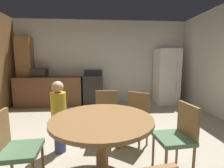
# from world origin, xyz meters

# --- Properties ---
(ground_plane) EXTENTS (14.00, 14.00, 0.00)m
(ground_plane) POSITION_xyz_m (0.00, 0.00, 0.00)
(ground_plane) COLOR #A89E89
(wall_back) EXTENTS (5.86, 0.12, 2.70)m
(wall_back) POSITION_xyz_m (0.00, 3.12, 1.35)
(wall_back) COLOR beige
(wall_back) RESTS_ON ground
(kitchen_counter) EXTENTS (1.98, 0.60, 0.90)m
(kitchen_counter) POSITION_xyz_m (-1.64, 2.72, 0.45)
(kitchen_counter) COLOR brown
(kitchen_counter) RESTS_ON ground
(pantry_column) EXTENTS (0.44, 0.36, 2.10)m
(pantry_column) POSITION_xyz_m (-2.41, 2.90, 1.05)
(pantry_column) COLOR olive
(pantry_column) RESTS_ON ground
(oven_range) EXTENTS (0.60, 0.60, 1.10)m
(oven_range) POSITION_xyz_m (-0.30, 2.72, 0.47)
(oven_range) COLOR black
(oven_range) RESTS_ON ground
(refrigerator) EXTENTS (0.68, 0.68, 1.76)m
(refrigerator) POSITION_xyz_m (2.05, 2.67, 0.88)
(refrigerator) COLOR white
(refrigerator) RESTS_ON ground
(microwave) EXTENTS (0.44, 0.32, 0.26)m
(microwave) POSITION_xyz_m (-1.93, 2.72, 1.03)
(microwave) COLOR black
(microwave) RESTS_ON kitchen_counter
(dining_table) EXTENTS (1.13, 1.13, 0.76)m
(dining_table) POSITION_xyz_m (-0.07, -0.64, 0.60)
(dining_table) COLOR olive
(dining_table) RESTS_ON ground
(chair_north) EXTENTS (0.43, 0.43, 0.87)m
(chair_north) POSITION_xyz_m (0.01, 0.28, 0.50)
(chair_north) COLOR olive
(chair_north) RESTS_ON ground
(chair_northeast) EXTENTS (0.56, 0.56, 0.87)m
(chair_northeast) POSITION_xyz_m (0.47, 0.11, 0.50)
(chair_northeast) COLOR olive
(chair_northeast) RESTS_ON ground
(chair_east) EXTENTS (0.43, 0.43, 0.87)m
(chair_east) POSITION_xyz_m (0.85, -0.56, 0.50)
(chair_east) COLOR olive
(chair_east) RESTS_ON ground
(chair_west) EXTENTS (0.43, 0.43, 0.87)m
(chair_west) POSITION_xyz_m (-0.99, -0.72, 0.50)
(chair_west) COLOR olive
(chair_west) RESTS_ON ground
(person_child) EXTENTS (0.31, 0.31, 1.09)m
(person_child) POSITION_xyz_m (-0.70, 0.02, 0.58)
(person_child) COLOR #3D4C84
(person_child) RESTS_ON ground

